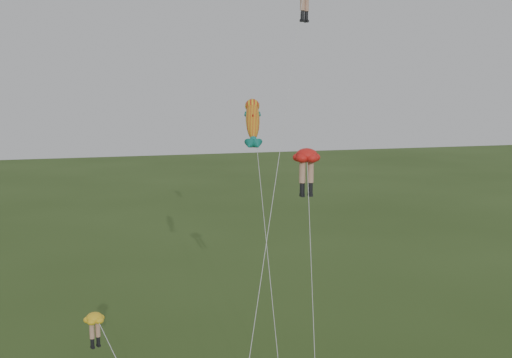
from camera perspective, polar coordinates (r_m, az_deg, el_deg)
name	(u,v)px	position (r m, az deg, el deg)	size (l,w,h in m)	color
legs_kite_red_mid	(307,162)	(30.91, 5.10, 1.68)	(2.57, 6.94, 14.54)	red
legs_kite_yellow	(99,329)	(27.57, -15.45, -14.26)	(4.52, 7.95, 7.55)	yellow
fish_kite	(253,120)	(32.86, -0.32, 5.88)	(1.85, 10.35, 17.49)	yellow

